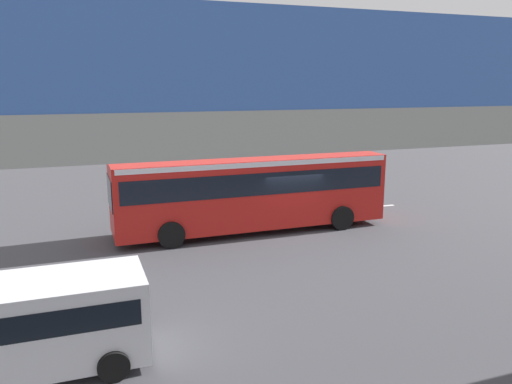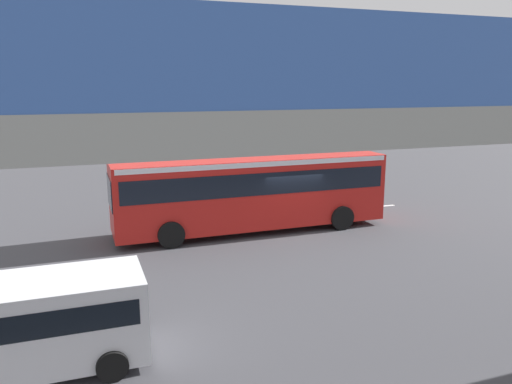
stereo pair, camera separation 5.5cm
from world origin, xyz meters
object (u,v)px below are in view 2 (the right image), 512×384
at_px(traffic_sign, 244,176).
at_px(pedestrian, 187,201).
at_px(city_bus, 251,187).
at_px(parked_van, 30,320).

bearing_deg(traffic_sign, pedestrian, -1.40).
xyz_separation_m(city_bus, traffic_sign, (-0.56, -2.55, 0.01)).
distance_m(city_bus, parked_van, 11.85).
relative_size(city_bus, pedestrian, 6.44).
height_order(pedestrian, traffic_sign, traffic_sign).
relative_size(parked_van, pedestrian, 2.68).
bearing_deg(city_bus, pedestrian, -49.53).
bearing_deg(city_bus, traffic_sign, -102.28).
bearing_deg(parked_van, pedestrian, -117.14).
distance_m(pedestrian, traffic_sign, 2.97).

